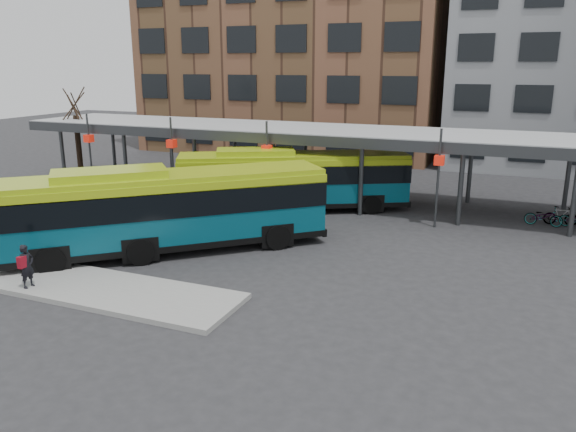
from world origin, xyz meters
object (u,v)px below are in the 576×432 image
(bus_front, at_px, (166,208))
(pedestrian, at_px, (27,266))
(tree, at_px, (79,145))
(bus_rear, at_px, (293,178))

(bus_front, xyz_separation_m, pedestrian, (-1.98, -5.61, -0.94))
(tree, bearing_deg, bus_front, -36.44)
(bus_rear, height_order, pedestrian, bus_rear)
(bus_rear, xyz_separation_m, pedestrian, (-4.24, -14.10, -0.79))
(tree, height_order, bus_front, tree)
(bus_front, relative_size, bus_rear, 0.98)
(bus_front, bearing_deg, bus_rear, 32.87)
(bus_front, bearing_deg, tree, 101.37)
(tree, distance_m, bus_rear, 16.44)
(tree, relative_size, bus_rear, 0.47)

